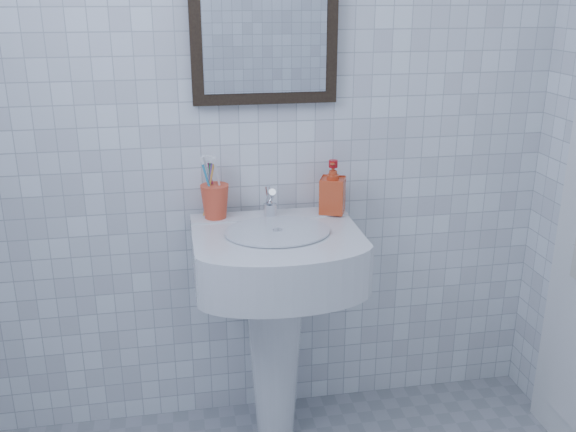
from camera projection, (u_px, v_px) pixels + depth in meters
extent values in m
cube|color=silver|center=(258.00, 100.00, 2.24)|extent=(2.20, 0.02, 2.50)
cone|color=white|center=(275.00, 352.00, 2.36)|extent=(0.22, 0.22, 0.70)
cube|color=white|center=(276.00, 254.00, 2.18)|extent=(0.56, 0.40, 0.17)
cube|color=white|center=(269.00, 218.00, 2.30)|extent=(0.56, 0.10, 0.03)
cylinder|color=silver|center=(278.00, 231.00, 2.12)|extent=(0.35, 0.35, 0.01)
cylinder|color=silver|center=(270.00, 210.00, 2.26)|extent=(0.05, 0.05, 0.05)
cylinder|color=silver|center=(271.00, 196.00, 2.23)|extent=(0.02, 0.09, 0.07)
cylinder|color=silver|center=(269.00, 198.00, 2.27)|extent=(0.03, 0.05, 0.09)
imported|color=red|center=(333.00, 187.00, 2.28)|extent=(0.11, 0.11, 0.19)
cube|color=black|center=(264.00, 10.00, 2.13)|extent=(0.50, 0.04, 0.62)
cube|color=silver|center=(265.00, 10.00, 2.11)|extent=(0.42, 0.00, 0.54)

